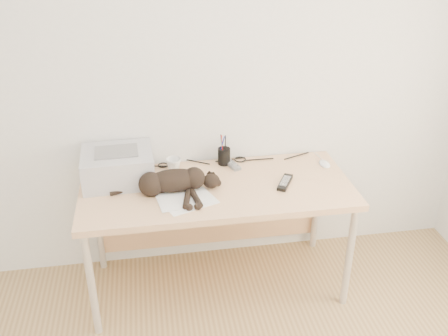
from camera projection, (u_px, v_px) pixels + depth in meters
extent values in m
plane|color=silver|center=(207.00, 76.00, 3.00)|extent=(3.50, 0.00, 3.50)
cube|color=tan|center=(217.00, 189.00, 2.95)|extent=(1.60, 0.70, 0.04)
cylinder|color=silver|center=(92.00, 285.00, 2.75)|extent=(0.04, 0.04, 0.70)
cylinder|color=silver|center=(349.00, 257.00, 2.97)|extent=(0.04, 0.04, 0.70)
cylinder|color=silver|center=(98.00, 224.00, 3.28)|extent=(0.04, 0.04, 0.70)
cylinder|color=silver|center=(316.00, 205.00, 3.49)|extent=(0.04, 0.04, 0.70)
cube|color=tan|center=(210.00, 206.00, 3.39)|extent=(1.48, 0.02, 0.60)
cube|color=#B2B2B7|center=(118.00, 166.00, 2.97)|extent=(0.43, 0.37, 0.19)
cube|color=black|center=(118.00, 165.00, 2.96)|extent=(0.35, 0.03, 0.11)
cube|color=slate|center=(116.00, 151.00, 2.92)|extent=(0.25, 0.19, 0.01)
cube|color=white|center=(189.00, 201.00, 2.79)|extent=(0.34, 0.29, 0.00)
cube|color=white|center=(183.00, 199.00, 2.80)|extent=(0.31, 0.24, 0.00)
ellipsoid|color=black|center=(174.00, 181.00, 2.86)|extent=(0.33, 0.14, 0.14)
sphere|color=black|center=(151.00, 184.00, 2.83)|extent=(0.14, 0.14, 0.14)
ellipsoid|color=black|center=(211.00, 181.00, 2.90)|extent=(0.10, 0.09, 0.09)
cone|color=black|center=(209.00, 172.00, 2.92)|extent=(0.04, 0.05, 0.04)
cone|color=black|center=(213.00, 173.00, 2.92)|extent=(0.04, 0.05, 0.05)
cylinder|color=black|center=(187.00, 198.00, 2.79)|extent=(0.04, 0.19, 0.03)
cylinder|color=black|center=(195.00, 197.00, 2.79)|extent=(0.04, 0.19, 0.03)
cylinder|color=black|center=(128.00, 190.00, 2.88)|extent=(0.21, 0.03, 0.02)
imported|color=white|center=(174.00, 165.00, 3.08)|extent=(0.13, 0.13, 0.09)
cylinder|color=black|center=(224.00, 156.00, 3.17)|extent=(0.08, 0.08, 0.11)
cylinder|color=#990C0C|center=(222.00, 146.00, 3.14)|extent=(0.01, 0.01, 0.15)
cylinder|color=navy|center=(226.00, 145.00, 3.15)|extent=(0.01, 0.01, 0.15)
cylinder|color=black|center=(224.00, 147.00, 3.13)|extent=(0.01, 0.01, 0.15)
cube|color=slate|center=(231.00, 164.00, 3.18)|extent=(0.10, 0.18, 0.02)
cube|color=black|center=(285.00, 183.00, 2.96)|extent=(0.14, 0.19, 0.02)
ellipsoid|color=white|center=(325.00, 162.00, 3.18)|extent=(0.07, 0.11, 0.03)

